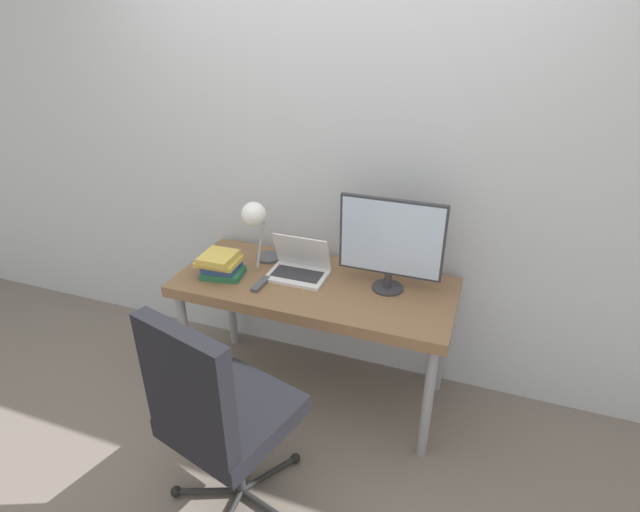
{
  "coord_description": "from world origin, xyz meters",
  "views": [
    {
      "loc": [
        0.8,
        -1.81,
        2.07
      ],
      "look_at": [
        0.04,
        0.28,
        0.92
      ],
      "focal_mm": 28.0,
      "sensor_mm": 36.0,
      "label": 1
    }
  ],
  "objects_px": {
    "book_stack": "(221,265)",
    "monitor": "(391,241)",
    "laptop": "(299,267)",
    "office_chair": "(217,410)",
    "desk_lamp": "(256,221)"
  },
  "relations": [
    {
      "from": "laptop",
      "to": "desk_lamp",
      "type": "distance_m",
      "value": 0.34
    },
    {
      "from": "monitor",
      "to": "office_chair",
      "type": "xyz_separation_m",
      "value": [
        -0.48,
        -0.93,
        -0.41
      ]
    },
    {
      "from": "laptop",
      "to": "book_stack",
      "type": "bearing_deg",
      "value": -159.83
    },
    {
      "from": "laptop",
      "to": "office_chair",
      "type": "bearing_deg",
      "value": -89.52
    },
    {
      "from": "desk_lamp",
      "to": "laptop",
      "type": "bearing_deg",
      "value": 1.75
    },
    {
      "from": "laptop",
      "to": "office_chair",
      "type": "distance_m",
      "value": 0.93
    },
    {
      "from": "office_chair",
      "to": "desk_lamp",
      "type": "bearing_deg",
      "value": 105.15
    },
    {
      "from": "monitor",
      "to": "book_stack",
      "type": "height_order",
      "value": "monitor"
    },
    {
      "from": "laptop",
      "to": "monitor",
      "type": "distance_m",
      "value": 0.53
    },
    {
      "from": "monitor",
      "to": "desk_lamp",
      "type": "xyz_separation_m",
      "value": [
        -0.72,
        -0.03,
        0.02
      ]
    },
    {
      "from": "laptop",
      "to": "book_stack",
      "type": "relative_size",
      "value": 1.24
    },
    {
      "from": "book_stack",
      "to": "desk_lamp",
      "type": "bearing_deg",
      "value": 41.21
    },
    {
      "from": "monitor",
      "to": "office_chair",
      "type": "relative_size",
      "value": 0.49
    },
    {
      "from": "desk_lamp",
      "to": "book_stack",
      "type": "bearing_deg",
      "value": -138.79
    },
    {
      "from": "book_stack",
      "to": "monitor",
      "type": "bearing_deg",
      "value": 10.94
    }
  ]
}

